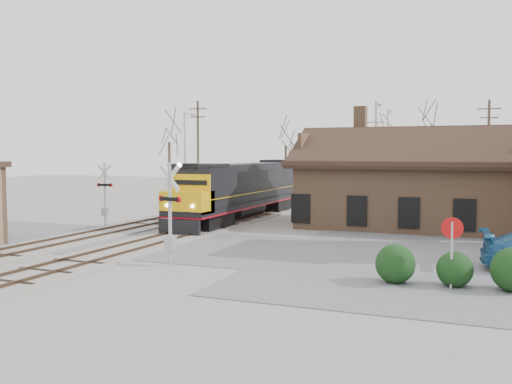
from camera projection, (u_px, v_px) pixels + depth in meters
ground at (154, 243)px, 29.88m from camera, size 140.00×140.00×0.00m
road at (154, 243)px, 29.88m from camera, size 60.00×9.00×0.03m
track_main at (260, 214)px, 43.75m from camera, size 3.40×90.00×0.24m
track_siding at (207, 211)px, 45.43m from camera, size 3.40×90.00×0.24m
depot at (417, 189)px, 36.33m from camera, size 15.20×9.31×7.90m
locomotive_lead at (241, 189)px, 40.22m from camera, size 2.78×18.64×4.13m
locomotive_trailing at (315, 178)px, 57.71m from camera, size 2.78×18.64×3.91m
crossbuck_near at (170, 218)px, 23.78m from camera, size 1.23×0.37×4.35m
crossbuck_far at (105, 196)px, 37.12m from camera, size 1.16×0.31×4.08m
do_not_enter_sign at (452, 240)px, 19.71m from camera, size 0.75×0.18×2.53m
hedge_a at (395, 264)px, 20.69m from camera, size 1.44×1.44×1.44m
hedge_b at (455, 269)px, 20.12m from camera, size 1.27×1.27×1.27m
streetlight_a at (186, 153)px, 50.41m from camera, size 0.25×2.04×8.31m
streetlight_b at (376, 150)px, 44.77m from camera, size 0.25×2.04×8.76m
streetlight_c at (387, 149)px, 57.59m from camera, size 0.25×2.04×9.11m
utility_pole_a at (198, 148)px, 56.76m from camera, size 2.00×0.24×9.87m
utility_pole_b at (375, 152)px, 67.59m from camera, size 2.00×0.24×9.12m
utility_pole_c at (488, 150)px, 51.33m from camera, size 2.00×0.24×9.47m
tree_a at (169, 134)px, 65.89m from camera, size 3.97×3.97×9.72m
tree_b at (286, 138)px, 69.80m from camera, size 3.72×3.72×9.12m
tree_c at (385, 130)px, 73.09m from camera, size 4.40×4.40×10.79m
tree_d at (428, 120)px, 61.99m from camera, size 4.75×4.75×11.64m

